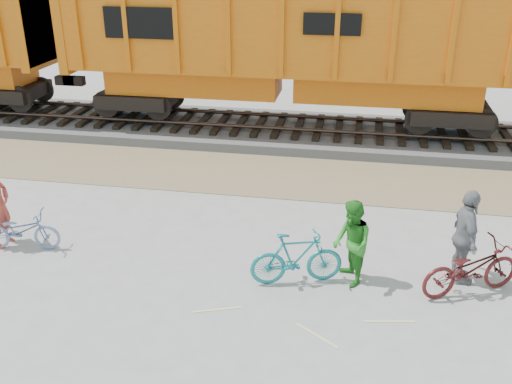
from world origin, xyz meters
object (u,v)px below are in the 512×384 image
(bicycle_teal, at_px, (297,258))
(bicycle_maroon, at_px, (471,269))
(hopper_car_center, at_px, (288,44))
(person_woman, at_px, (465,237))
(person_man, at_px, (352,243))
(bicycle_blue, at_px, (21,230))

(bicycle_teal, distance_m, bicycle_maroon, 3.18)
(hopper_car_center, xyz_separation_m, person_woman, (4.41, -8.04, -2.06))
(person_man, bearing_deg, person_woman, 79.84)
(hopper_car_center, xyz_separation_m, bicycle_maroon, (4.51, -8.44, -2.49))
(bicycle_blue, distance_m, person_woman, 8.93)
(bicycle_blue, xyz_separation_m, bicycle_maroon, (9.01, -0.03, 0.09))
(bicycle_blue, relative_size, person_woman, 0.87)
(hopper_car_center, height_order, bicycle_teal, hopper_car_center)
(hopper_car_center, relative_size, bicycle_blue, 8.55)
(bicycle_maroon, height_order, person_woman, person_woman)
(bicycle_maroon, distance_m, person_man, 2.20)
(hopper_car_center, bearing_deg, person_woman, -61.26)
(person_man, bearing_deg, bicycle_maroon, 68.93)
(person_man, relative_size, person_woman, 0.89)
(bicycle_blue, bearing_deg, hopper_car_center, -37.08)
(hopper_car_center, relative_size, person_man, 8.34)
(hopper_car_center, bearing_deg, person_man, -74.59)
(hopper_car_center, xyz_separation_m, bicycle_blue, (-4.50, -8.41, -2.58))
(hopper_car_center, relative_size, person_woman, 7.44)
(hopper_car_center, distance_m, bicycle_blue, 9.88)
(person_woman, bearing_deg, person_man, 93.91)
(bicycle_maroon, xyz_separation_m, person_woman, (-0.10, 0.40, 0.42))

